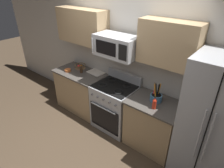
# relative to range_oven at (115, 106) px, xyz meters

# --- Properties ---
(ground_plane) EXTENTS (16.00, 16.00, 0.00)m
(ground_plane) POSITION_rel_range_oven_xyz_m (0.00, -0.67, -0.47)
(ground_plane) COLOR #473828
(wall_back) EXTENTS (8.00, 0.10, 2.60)m
(wall_back) POSITION_rel_range_oven_xyz_m (0.00, 0.39, 0.83)
(wall_back) COLOR beige
(wall_back) RESTS_ON ground
(counter_left) EXTENTS (1.13, 0.64, 0.91)m
(counter_left) POSITION_rel_range_oven_xyz_m (-0.96, -0.00, -0.02)
(counter_left) COLOR tan
(counter_left) RESTS_ON ground
(range_oven) EXTENTS (0.76, 0.68, 1.09)m
(range_oven) POSITION_rel_range_oven_xyz_m (0.00, 0.00, 0.00)
(range_oven) COLOR #B2B5BA
(range_oven) RESTS_ON ground
(counter_right) EXTENTS (0.88, 0.64, 0.91)m
(counter_right) POSITION_rel_range_oven_xyz_m (0.83, -0.00, -0.02)
(counter_right) COLOR tan
(counter_right) RESTS_ON ground
(refrigerator) EXTENTS (0.77, 0.75, 1.90)m
(refrigerator) POSITION_rel_range_oven_xyz_m (1.68, -0.02, 0.48)
(refrigerator) COLOR #B2B5BA
(refrigerator) RESTS_ON ground
(microwave) EXTENTS (0.75, 0.44, 0.35)m
(microwave) POSITION_rel_range_oven_xyz_m (-0.00, 0.03, 1.20)
(microwave) COLOR #B2B5BA
(upper_cabinets_left) EXTENTS (1.12, 0.34, 0.65)m
(upper_cabinets_left) POSITION_rel_range_oven_xyz_m (-0.96, 0.17, 1.37)
(upper_cabinets_left) COLOR tan
(upper_cabinets_right) EXTENTS (0.87, 0.34, 0.65)m
(upper_cabinets_right) POSITION_rel_range_oven_xyz_m (0.84, 0.17, 1.37)
(upper_cabinets_right) COLOR tan
(utensil_crock) EXTENTS (0.19, 0.19, 0.34)m
(utensil_crock) POSITION_rel_range_oven_xyz_m (0.80, 0.05, 0.51)
(utensil_crock) COLOR teal
(utensil_crock) RESTS_ON counter_right
(fruit_basket) EXTENTS (0.24, 0.24, 0.10)m
(fruit_basket) POSITION_rel_range_oven_xyz_m (-1.11, 0.15, 0.48)
(fruit_basket) COLOR brown
(fruit_basket) RESTS_ON counter_left
(cutting_board) EXTENTS (0.36, 0.27, 0.02)m
(cutting_board) POSITION_rel_range_oven_xyz_m (-0.68, 0.20, 0.44)
(cutting_board) COLOR silver
(cutting_board) RESTS_ON counter_left
(bottle_soy) EXTENTS (0.05, 0.05, 0.19)m
(bottle_soy) POSITION_rel_range_oven_xyz_m (-0.92, 0.02, 0.52)
(bottle_soy) COLOR #382314
(bottle_soy) RESTS_ON counter_left
(bottle_hot_sauce) EXTENTS (0.06, 0.06, 0.20)m
(bottle_hot_sauce) POSITION_rel_range_oven_xyz_m (0.88, -0.15, 0.53)
(bottle_hot_sauce) COLOR red
(bottle_hot_sauce) RESTS_ON counter_right
(prep_bowl) EXTENTS (0.13, 0.13, 0.05)m
(prep_bowl) POSITION_rel_range_oven_xyz_m (-1.19, -0.13, 0.46)
(prep_bowl) COLOR #D1662D
(prep_bowl) RESTS_ON counter_left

